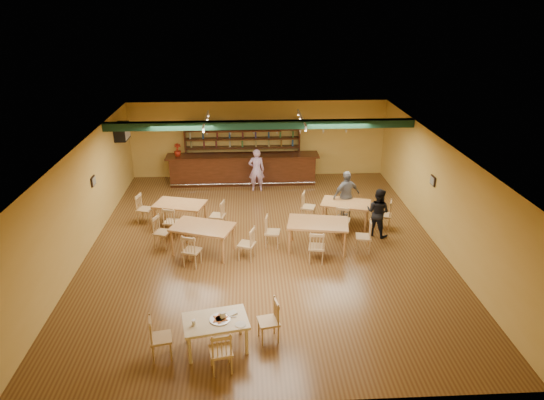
{
  "coord_description": "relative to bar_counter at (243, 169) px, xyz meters",
  "views": [
    {
      "loc": [
        -0.46,
        -12.53,
        6.65
      ],
      "look_at": [
        0.25,
        0.6,
        1.15
      ],
      "focal_mm": 32.0,
      "sensor_mm": 36.0,
      "label": 1
    }
  ],
  "objects": [
    {
      "name": "dining_table_c",
      "position": [
        -1.1,
        -5.54,
        -0.15
      ],
      "size": [
        1.89,
        1.49,
        0.83
      ],
      "primitive_type": "cube",
      "rotation": [
        0.0,
        0.0,
        -0.34
      ],
      "color": "#9E6238",
      "rests_on": "ground"
    },
    {
      "name": "parmesan_shaker",
      "position": [
        -0.95,
        -9.75,
        0.18
      ],
      "size": [
        0.09,
        0.09,
        0.11
      ],
      "primitive_type": "cylinder",
      "rotation": [
        0.0,
        0.0,
        0.19
      ],
      "color": "#EAE5C6",
      "rests_on": "near_table"
    },
    {
      "name": "dining_table_a",
      "position": [
        -1.95,
        -3.73,
        -0.18
      ],
      "size": [
        1.71,
        1.27,
        0.76
      ],
      "primitive_type": "cube",
      "rotation": [
        0.0,
        0.0,
        -0.26
      ],
      "color": "#9E6238",
      "rests_on": "ground"
    },
    {
      "name": "track_rail_right",
      "position": [
        2.02,
        -1.75,
        2.38
      ],
      "size": [
        0.05,
        2.5,
        0.05
      ],
      "primitive_type": "cube",
      "color": "silver",
      "rests_on": "ceiling"
    },
    {
      "name": "dining_table_d",
      "position": [
        2.11,
        -5.48,
        -0.15
      ],
      "size": [
        1.82,
        1.28,
        0.84
      ],
      "primitive_type": "cube",
      "rotation": [
        0.0,
        0.0,
        -0.17
      ],
      "color": "#9E6238",
      "rests_on": "ground"
    },
    {
      "name": "floor",
      "position": [
        0.62,
        -5.15,
        -0.56
      ],
      "size": [
        12.0,
        12.0,
        0.0
      ],
      "primitive_type": "plane",
      "color": "#573618",
      "rests_on": "ground"
    },
    {
      "name": "side_plate",
      "position": [
        -0.03,
        -9.8,
        0.13
      ],
      "size": [
        0.26,
        0.26,
        0.01
      ],
      "primitive_type": "cylinder",
      "rotation": [
        0.0,
        0.0,
        0.19
      ],
      "color": "white",
      "rests_on": "near_table"
    },
    {
      "name": "patron_right_a",
      "position": [
        4.03,
        -4.7,
        0.18
      ],
      "size": [
        0.92,
        0.9,
        1.49
      ],
      "primitive_type": "imported",
      "rotation": [
        0.0,
        0.0,
        2.46
      ],
      "color": "black",
      "rests_on": "ground"
    },
    {
      "name": "patron_bar",
      "position": [
        0.5,
        -0.83,
        0.24
      ],
      "size": [
        0.59,
        0.39,
        1.61
      ],
      "primitive_type": "imported",
      "rotation": [
        0.0,
        0.0,
        3.14
      ],
      "color": "#9A51B1",
      "rests_on": "ground"
    },
    {
      "name": "ceiling_beam",
      "position": [
        0.62,
        -2.35,
        2.31
      ],
      "size": [
        10.0,
        0.3,
        0.25
      ],
      "primitive_type": "cube",
      "color": "black",
      "rests_on": "ceiling"
    },
    {
      "name": "patron_right_b",
      "position": [
        3.31,
        -3.48,
        0.25
      ],
      "size": [
        1.03,
        0.71,
        1.62
      ],
      "primitive_type": "imported",
      "rotation": [
        0.0,
        0.0,
        3.51
      ],
      "color": "slate",
      "rests_on": "ground"
    },
    {
      "name": "dining_table_b",
      "position": [
        3.23,
        -3.9,
        -0.19
      ],
      "size": [
        1.69,
        1.31,
        0.74
      ],
      "primitive_type": "cube",
      "rotation": [
        0.0,
        0.0,
        -0.31
      ],
      "color": "#9E6238",
      "rests_on": "ground"
    },
    {
      "name": "pizza_tray",
      "position": [
        -0.44,
        -9.61,
        0.13
      ],
      "size": [
        0.53,
        0.53,
        0.01
      ],
      "primitive_type": "cylinder",
      "rotation": [
        0.0,
        0.0,
        0.45
      ],
      "color": "silver",
      "rests_on": "near_table"
    },
    {
      "name": "back_bar_hutch",
      "position": [
        0.0,
        0.63,
        0.57
      ],
      "size": [
        4.48,
        0.4,
        2.28
      ],
      "primitive_type": "cube",
      "color": "black",
      "rests_on": "ground"
    },
    {
      "name": "track_rail_left",
      "position": [
        -1.18,
        -1.75,
        2.38
      ],
      "size": [
        0.05,
        2.5,
        0.05
      ],
      "primitive_type": "cube",
      "color": "silver",
      "rests_on": "ceiling"
    },
    {
      "name": "ac_unit",
      "position": [
        -4.18,
        -0.95,
        1.79
      ],
      "size": [
        0.34,
        0.7,
        0.48
      ],
      "primitive_type": "cube",
      "color": "silver",
      "rests_on": "wall_left"
    },
    {
      "name": "pizza_server",
      "position": [
        -0.31,
        -9.57,
        0.14
      ],
      "size": [
        0.33,
        0.13,
        0.0
      ],
      "primitive_type": "cube",
      "rotation": [
        0.0,
        0.0,
        0.12
      ],
      "color": "silver",
      "rests_on": "pizza_tray"
    },
    {
      "name": "napkin_stack",
      "position": [
        -0.21,
        -9.43,
        0.14
      ],
      "size": [
        0.25,
        0.24,
        0.03
      ],
      "primitive_type": "cube",
      "rotation": [
        0.0,
        0.0,
        0.61
      ],
      "color": "white",
      "rests_on": "near_table"
    },
    {
      "name": "picture_right",
      "position": [
        5.59,
        -4.65,
        1.14
      ],
      "size": [
        0.04,
        0.34,
        0.28
      ],
      "primitive_type": "cube",
      "color": "black",
      "rests_on": "wall_right"
    },
    {
      "name": "bar_counter",
      "position": [
        0.0,
        0.0,
        0.0
      ],
      "size": [
        5.79,
        0.85,
        1.13
      ],
      "primitive_type": "cube",
      "color": "black",
      "rests_on": "ground"
    },
    {
      "name": "near_table",
      "position": [
        -0.54,
        -9.61,
        -0.22
      ],
      "size": [
        1.42,
        1.06,
        0.69
      ],
      "primitive_type": "cube",
      "rotation": [
        0.0,
        0.0,
        0.19
      ],
      "color": "#D3B98D",
      "rests_on": "ground"
    },
    {
      "name": "picture_left",
      "position": [
        -4.35,
        -4.15,
        1.14
      ],
      "size": [
        0.04,
        0.34,
        0.28
      ],
      "primitive_type": "cube",
      "color": "black",
      "rests_on": "wall_left"
    },
    {
      "name": "poinsettia",
      "position": [
        -2.45,
        0.0,
        0.8
      ],
      "size": [
        0.34,
        0.34,
        0.48
      ],
      "primitive_type": "imported",
      "rotation": [
        0.0,
        0.0,
        0.35
      ],
      "color": "maroon",
      "rests_on": "bar_counter"
    }
  ]
}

